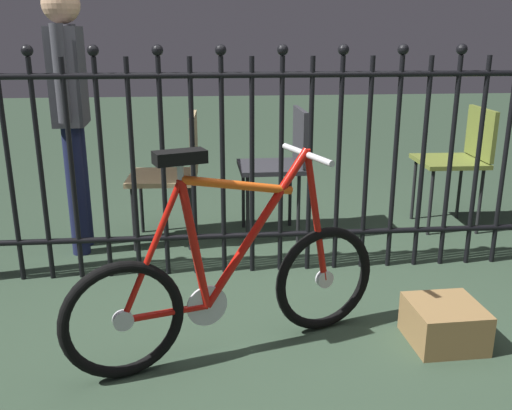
{
  "coord_description": "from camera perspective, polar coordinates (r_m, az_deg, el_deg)",
  "views": [
    {
      "loc": [
        -0.38,
        -2.4,
        1.36
      ],
      "look_at": [
        -0.14,
        0.2,
        0.55
      ],
      "focal_mm": 39.78,
      "sensor_mm": 36.0,
      "label": 1
    }
  ],
  "objects": [
    {
      "name": "chair_tan",
      "position": [
        3.73,
        -8.08,
        3.86
      ],
      "size": [
        0.46,
        0.45,
        0.85
      ],
      "color": "black",
      "rests_on": "ground"
    },
    {
      "name": "ground_plane",
      "position": [
        2.78,
        3.37,
        -12.05
      ],
      "size": [
        20.0,
        20.0,
        0.0
      ],
      "primitive_type": "plane",
      "color": "#314433"
    },
    {
      "name": "bicycle",
      "position": [
        2.45,
        -2.55,
        -7.98
      ],
      "size": [
        1.37,
        0.58,
        0.92
      ],
      "color": "black",
      "rests_on": "ground"
    },
    {
      "name": "chair_olive",
      "position": [
        4.23,
        19.92,
        4.86
      ],
      "size": [
        0.45,
        0.45,
        0.85
      ],
      "color": "black",
      "rests_on": "ground"
    },
    {
      "name": "chair_charcoal",
      "position": [
        3.81,
        2.64,
        4.73
      ],
      "size": [
        0.43,
        0.43,
        0.87
      ],
      "color": "black",
      "rests_on": "ground"
    },
    {
      "name": "display_crate",
      "position": [
        2.74,
        18.4,
        -11.24
      ],
      "size": [
        0.32,
        0.32,
        0.19
      ],
      "primitive_type": "cube",
      "rotation": [
        0.0,
        0.0,
        0.03
      ],
      "color": "olive",
      "rests_on": "ground"
    },
    {
      "name": "person_visitor",
      "position": [
        3.64,
        -18.21,
        10.05
      ],
      "size": [
        0.22,
        0.48,
        1.61
      ],
      "color": "#191E3F",
      "rests_on": "ground"
    },
    {
      "name": "iron_fence",
      "position": [
        3.17,
        0.63,
        4.82
      ],
      "size": [
        3.92,
        0.07,
        1.35
      ],
      "color": "black",
      "rests_on": "ground"
    }
  ]
}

